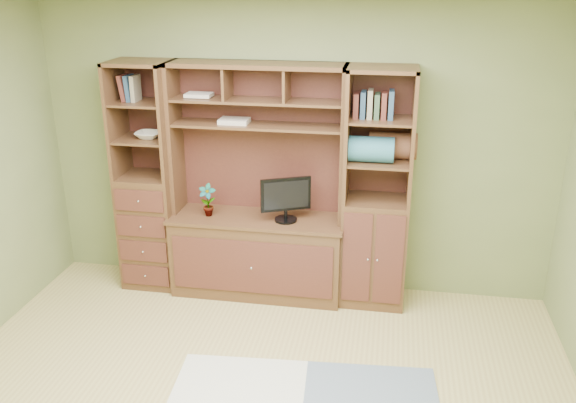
% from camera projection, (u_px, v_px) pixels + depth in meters
% --- Properties ---
extents(room, '(4.60, 4.10, 2.64)m').
position_uv_depth(room, '(238.00, 241.00, 3.48)').
color(room, tan).
rests_on(room, ground).
extents(center_hutch, '(1.54, 0.53, 2.05)m').
position_uv_depth(center_hutch, '(256.00, 185.00, 5.22)').
color(center_hutch, '#4E301B').
rests_on(center_hutch, ground).
extents(left_tower, '(0.50, 0.45, 2.05)m').
position_uv_depth(left_tower, '(148.00, 178.00, 5.42)').
color(left_tower, '#4E301B').
rests_on(left_tower, ground).
extents(right_tower, '(0.55, 0.45, 2.05)m').
position_uv_depth(right_tower, '(377.00, 191.00, 5.10)').
color(right_tower, '#4E301B').
rests_on(right_tower, ground).
extents(monitor, '(0.48, 0.36, 0.53)m').
position_uv_depth(monitor, '(286.00, 192.00, 5.16)').
color(monitor, black).
rests_on(monitor, center_hutch).
extents(orchid, '(0.15, 0.10, 0.29)m').
position_uv_depth(orchid, '(207.00, 200.00, 5.31)').
color(orchid, '#B6503D').
rests_on(orchid, center_hutch).
extents(magazines, '(0.25, 0.18, 0.04)m').
position_uv_depth(magazines, '(234.00, 121.00, 5.15)').
color(magazines, beige).
rests_on(magazines, center_hutch).
extents(bowl, '(0.22, 0.22, 0.05)m').
position_uv_depth(bowl, '(148.00, 135.00, 5.27)').
color(bowl, white).
rests_on(bowl, left_tower).
extents(blanket_teal, '(0.36, 0.21, 0.21)m').
position_uv_depth(blanket_teal, '(371.00, 149.00, 4.93)').
color(blanket_teal, '#2E697A').
rests_on(blanket_teal, right_tower).
extents(blanket_red, '(0.39, 0.22, 0.22)m').
position_uv_depth(blanket_red, '(393.00, 146.00, 5.02)').
color(blanket_red, brown).
rests_on(blanket_red, right_tower).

